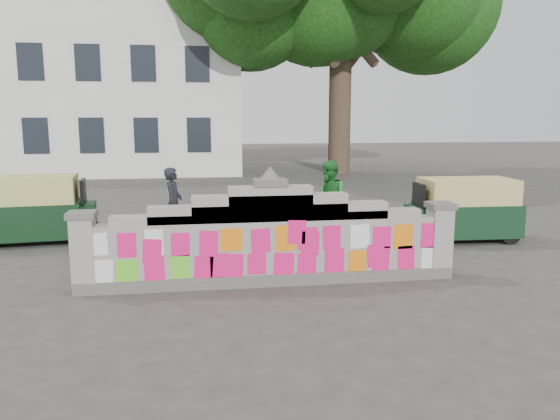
{
  "coord_description": "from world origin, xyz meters",
  "views": [
    {
      "loc": [
        -1.22,
        -8.89,
        2.8
      ],
      "look_at": [
        0.32,
        1.0,
        1.1
      ],
      "focal_mm": 35.0,
      "sensor_mm": 36.0,
      "label": 1
    }
  ],
  "objects": [
    {
      "name": "ground",
      "position": [
        0.0,
        0.0,
        0.0
      ],
      "size": [
        100.0,
        100.0,
        0.0
      ],
      "primitive_type": "plane",
      "color": "#383533",
      "rests_on": "ground"
    },
    {
      "name": "cyclist_bike",
      "position": [
        -1.7,
        2.79,
        0.45
      ],
      "size": [
        1.77,
        0.87,
        0.89
      ],
      "primitive_type": "imported",
      "rotation": [
        0.0,
        0.0,
        1.4
      ],
      "color": "black",
      "rests_on": "ground"
    },
    {
      "name": "building",
      "position": [
        -7.0,
        21.98,
        4.01
      ],
      "size": [
        16.0,
        10.0,
        8.9
      ],
      "color": "silver",
      "rests_on": "ground"
    },
    {
      "name": "rickshaw_left",
      "position": [
        -4.91,
        3.89,
        0.78
      ],
      "size": [
        2.79,
        1.49,
        1.51
      ],
      "rotation": [
        0.0,
        0.0,
        0.1
      ],
      "color": "black",
      "rests_on": "ground"
    },
    {
      "name": "cyclist_rider",
      "position": [
        -1.7,
        2.79,
        0.76
      ],
      "size": [
        0.45,
        0.6,
        1.51
      ],
      "primitive_type": "imported",
      "rotation": [
        0.0,
        0.0,
        1.4
      ],
      "color": "black",
      "rests_on": "ground"
    },
    {
      "name": "parapet_wall",
      "position": [
        -0.0,
        -0.01,
        0.75
      ],
      "size": [
        6.48,
        0.44,
        2.01
      ],
      "color": "#4C4C49",
      "rests_on": "ground"
    },
    {
      "name": "pedestrian",
      "position": [
        1.86,
        3.39,
        0.91
      ],
      "size": [
        0.74,
        0.92,
        1.82
      ],
      "primitive_type": "imported",
      "rotation": [
        0.0,
        0.0,
        -1.51
      ],
      "color": "#20782A",
      "rests_on": "ground"
    },
    {
      "name": "rickshaw_right",
      "position": [
        4.83,
        2.62,
        0.74
      ],
      "size": [
        2.6,
        1.29,
        1.43
      ],
      "rotation": [
        0.0,
        0.0,
        3.1
      ],
      "color": "black",
      "rests_on": "ground"
    }
  ]
}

